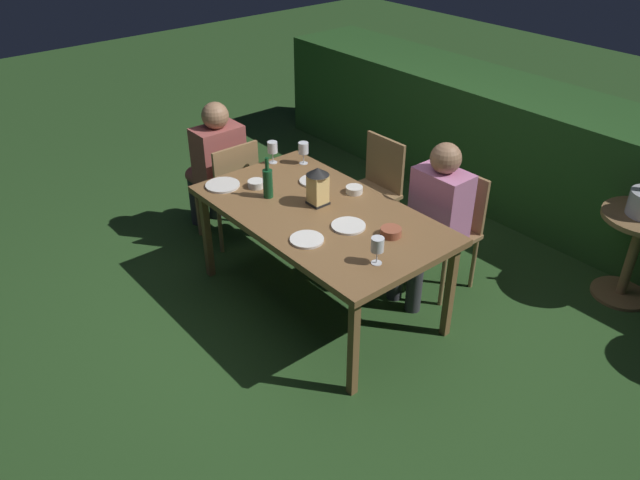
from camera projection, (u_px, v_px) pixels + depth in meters
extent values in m
plane|color=#26471E|center=(320.00, 302.00, 4.49)|extent=(16.00, 16.00, 0.00)
cube|color=brown|center=(320.00, 214.00, 4.11)|extent=(1.74, 0.98, 0.04)
cube|color=brown|center=(207.00, 235.00, 4.60)|extent=(0.05, 0.05, 0.70)
cube|color=brown|center=(353.00, 347.00, 3.55)|extent=(0.05, 0.05, 0.70)
cube|color=brown|center=(297.00, 201.00, 5.05)|extent=(0.05, 0.05, 0.70)
cube|color=brown|center=(450.00, 291.00, 4.01)|extent=(0.05, 0.05, 0.70)
cube|color=#937047|center=(367.00, 195.00, 4.96)|extent=(0.42, 0.40, 0.03)
cube|color=#937047|center=(385.00, 163.00, 4.94)|extent=(0.40, 0.03, 0.42)
cylinder|color=#937047|center=(366.00, 235.00, 4.87)|extent=(0.03, 0.03, 0.42)
cylinder|color=#937047|center=(335.00, 218.00, 5.10)|extent=(0.03, 0.03, 0.42)
cylinder|color=#937047|center=(396.00, 221.00, 5.05)|extent=(0.03, 0.03, 0.42)
cylinder|color=#937047|center=(365.00, 205.00, 5.28)|extent=(0.03, 0.03, 0.42)
cube|color=#937047|center=(442.00, 234.00, 4.44)|extent=(0.42, 0.40, 0.03)
cube|color=#937047|center=(463.00, 199.00, 4.43)|extent=(0.40, 0.03, 0.42)
cylinder|color=#937047|center=(443.00, 280.00, 4.35)|extent=(0.03, 0.03, 0.42)
cylinder|color=#937047|center=(405.00, 258.00, 4.59)|extent=(0.03, 0.03, 0.42)
cylinder|color=#937047|center=(473.00, 263.00, 4.54)|extent=(0.03, 0.03, 0.42)
cylinder|color=#937047|center=(436.00, 243.00, 4.77)|extent=(0.03, 0.03, 0.42)
cube|color=#C675A3|center=(440.00, 204.00, 4.27)|extent=(0.38, 0.24, 0.50)
sphere|color=#997051|center=(446.00, 158.00, 4.09)|extent=(0.21, 0.21, 0.21)
cylinder|color=#C675A3|center=(433.00, 246.00, 4.26)|extent=(0.13, 0.36, 0.13)
cylinder|color=#C675A3|center=(414.00, 235.00, 4.38)|extent=(0.13, 0.36, 0.13)
cylinder|color=#333338|center=(415.00, 283.00, 4.30)|extent=(0.11, 0.11, 0.45)
cylinder|color=#333338|center=(396.00, 272.00, 4.42)|extent=(0.11, 0.11, 0.45)
cube|color=#937047|center=(226.00, 190.00, 5.04)|extent=(0.40, 0.42, 0.03)
cube|color=#937047|center=(237.00, 172.00, 4.80)|extent=(0.03, 0.40, 0.42)
cylinder|color=#937047|center=(198.00, 213.00, 5.17)|extent=(0.03, 0.03, 0.42)
cylinder|color=#937047|center=(235.00, 200.00, 5.36)|extent=(0.03, 0.03, 0.42)
cylinder|color=#937047|center=(220.00, 229.00, 4.95)|extent=(0.03, 0.03, 0.42)
cylinder|color=#937047|center=(258.00, 215.00, 5.14)|extent=(0.03, 0.03, 0.42)
cube|color=#9E4C47|center=(219.00, 157.00, 4.94)|extent=(0.24, 0.38, 0.50)
sphere|color=#997051|center=(215.00, 116.00, 4.75)|extent=(0.21, 0.21, 0.21)
cylinder|color=#9E4C47|center=(203.00, 181.00, 5.10)|extent=(0.36, 0.13, 0.13)
cylinder|color=#9E4C47|center=(222.00, 175.00, 5.20)|extent=(0.36, 0.13, 0.13)
cylinder|color=#333338|center=(196.00, 200.00, 5.33)|extent=(0.11, 0.11, 0.45)
cylinder|color=#333338|center=(214.00, 193.00, 5.43)|extent=(0.11, 0.11, 0.45)
cube|color=black|center=(318.00, 203.00, 4.18)|extent=(0.12, 0.12, 0.01)
cube|color=#F9D17A|center=(318.00, 188.00, 4.12)|extent=(0.11, 0.11, 0.20)
cone|color=black|center=(318.00, 171.00, 4.05)|extent=(0.15, 0.15, 0.05)
cylinder|color=#144723|center=(268.00, 184.00, 4.21)|extent=(0.07, 0.07, 0.20)
cylinder|color=#144723|center=(267.00, 164.00, 4.14)|extent=(0.03, 0.03, 0.09)
cylinder|color=silver|center=(304.00, 163.00, 4.72)|extent=(0.06, 0.06, 0.00)
cylinder|color=silver|center=(304.00, 158.00, 4.70)|extent=(0.01, 0.01, 0.08)
cylinder|color=silver|center=(303.00, 148.00, 4.66)|extent=(0.08, 0.08, 0.08)
cylinder|color=maroon|center=(303.00, 151.00, 4.67)|extent=(0.07, 0.07, 0.03)
cylinder|color=silver|center=(273.00, 162.00, 4.73)|extent=(0.06, 0.06, 0.00)
cylinder|color=silver|center=(273.00, 157.00, 4.71)|extent=(0.01, 0.01, 0.08)
cylinder|color=silver|center=(272.00, 147.00, 4.67)|extent=(0.08, 0.08, 0.08)
cylinder|color=maroon|center=(273.00, 150.00, 4.68)|extent=(0.07, 0.07, 0.03)
cylinder|color=silver|center=(376.00, 263.00, 3.57)|extent=(0.06, 0.06, 0.00)
cylinder|color=silver|center=(377.00, 257.00, 3.55)|extent=(0.01, 0.01, 0.08)
cylinder|color=silver|center=(377.00, 245.00, 3.51)|extent=(0.08, 0.08, 0.08)
cylinder|color=maroon|center=(377.00, 248.00, 3.52)|extent=(0.07, 0.07, 0.03)
cylinder|color=white|center=(307.00, 239.00, 3.78)|extent=(0.21, 0.21, 0.01)
cylinder|color=silver|center=(314.00, 181.00, 4.45)|extent=(0.21, 0.21, 0.01)
cylinder|color=white|center=(348.00, 226.00, 3.92)|extent=(0.22, 0.22, 0.01)
cylinder|color=silver|center=(223.00, 185.00, 4.40)|extent=(0.24, 0.24, 0.01)
cylinder|color=silver|center=(256.00, 184.00, 4.38)|extent=(0.12, 0.12, 0.05)
cylinder|color=#424C1E|center=(256.00, 183.00, 4.37)|extent=(0.10, 0.10, 0.01)
cylinder|color=#9E5138|center=(391.00, 232.00, 3.82)|extent=(0.13, 0.13, 0.05)
cylinder|color=tan|center=(391.00, 231.00, 3.81)|extent=(0.11, 0.11, 0.02)
cylinder|color=silver|center=(354.00, 190.00, 4.31)|extent=(0.12, 0.12, 0.04)
cylinder|color=#477533|center=(354.00, 189.00, 4.30)|extent=(0.10, 0.10, 0.01)
cylinder|color=brown|center=(631.00, 258.00, 4.39)|extent=(0.07, 0.07, 0.64)
cylinder|color=brown|center=(620.00, 293.00, 4.55)|extent=(0.41, 0.41, 0.02)
cube|color=#234C1E|center=(524.00, 150.00, 5.49)|extent=(5.50, 0.85, 1.05)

